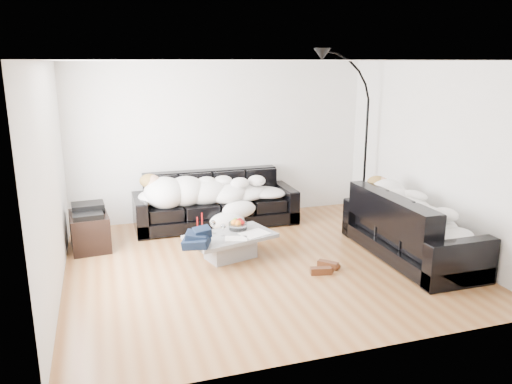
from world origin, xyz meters
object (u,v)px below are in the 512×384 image
object	(u,v)px
sleeper_right	(413,211)
floor_lamp	(366,147)
sofa_right	(411,226)
candle_left	(197,225)
shoes	(324,268)
stereo	(88,210)
candle_right	(202,222)
fruit_bowl	(238,224)
wine_glass_c	(223,230)
sleeper_back	(216,187)
coffee_table	(231,246)
wine_glass_a	(213,227)
wine_glass_b	(205,231)
av_cabinet	(90,231)
sofa_back	(216,200)

from	to	relation	value
sleeper_right	floor_lamp	bearing A→B (deg)	-8.05
sofa_right	candle_left	distance (m)	2.90
shoes	stereo	world-z (taller)	stereo
candle_right	stereo	xyz separation A→B (m)	(-1.48, 0.73, 0.11)
fruit_bowl	wine_glass_c	distance (m)	0.33
sleeper_back	candle_right	xyz separation A→B (m)	(-0.47, -1.17, -0.17)
coffee_table	candle_left	size ratio (longest dim) A/B	5.37
sleeper_right	wine_glass_a	world-z (taller)	sleeper_right
wine_glass_a	wine_glass_c	size ratio (longest dim) A/B	1.10
wine_glass_a	wine_glass_c	world-z (taller)	wine_glass_a
wine_glass_a	wine_glass_b	bearing A→B (deg)	-147.28
sleeper_right	coffee_table	distance (m)	2.49
wine_glass_c	av_cabinet	xyz separation A→B (m)	(-1.71, 0.99, -0.16)
sofa_right	candle_right	world-z (taller)	sofa_right
candle_left	candle_right	world-z (taller)	candle_right
av_cabinet	stereo	bearing A→B (deg)	0.00
fruit_bowl	coffee_table	bearing A→B (deg)	-130.66
candle_right	floor_lamp	size ratio (longest dim) A/B	0.11
sleeper_back	wine_glass_a	world-z (taller)	sleeper_back
fruit_bowl	wine_glass_a	bearing A→B (deg)	-171.21
sleeper_back	fruit_bowl	size ratio (longest dim) A/B	8.50
candle_right	sleeper_right	bearing A→B (deg)	-19.11
candle_right	shoes	bearing A→B (deg)	-37.49
coffee_table	shoes	xyz separation A→B (m)	(1.02, -0.79, -0.12)
coffee_table	candle_left	bearing A→B (deg)	151.79
coffee_table	floor_lamp	size ratio (longest dim) A/B	0.47
fruit_bowl	candle_right	bearing A→B (deg)	172.31
wine_glass_b	stereo	world-z (taller)	stereo
sofa_right	fruit_bowl	world-z (taller)	sofa_right
wine_glass_c	floor_lamp	xyz separation A→B (m)	(2.70, 1.08, 0.81)
sofa_right	floor_lamp	distance (m)	1.93
av_cabinet	sleeper_right	bearing A→B (deg)	-26.76
wine_glass_b	shoes	size ratio (longest dim) A/B	0.34
sofa_back	coffee_table	world-z (taller)	sofa_back
sofa_back	candle_right	world-z (taller)	sofa_back
shoes	av_cabinet	distance (m)	3.35
wine_glass_c	floor_lamp	bearing A→B (deg)	21.87
stereo	av_cabinet	bearing A→B (deg)	0.00
coffee_table	wine_glass_a	xyz separation A→B (m)	(-0.21, 0.13, 0.26)
sleeper_back	wine_glass_c	xyz separation A→B (m)	(-0.24, -1.43, -0.22)
sleeper_back	floor_lamp	world-z (taller)	floor_lamp
candle_left	floor_lamp	world-z (taller)	floor_lamp
coffee_table	candle_right	distance (m)	0.51
shoes	candle_left	bearing A→B (deg)	168.54
wine_glass_b	shoes	distance (m)	1.64
sleeper_back	wine_glass_a	bearing A→B (deg)	-105.02
sleeper_right	coffee_table	size ratio (longest dim) A/B	1.63
av_cabinet	coffee_table	bearing A→B (deg)	-33.32
av_cabinet	shoes	bearing A→B (deg)	-36.97
wine_glass_a	candle_left	world-z (taller)	candle_left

